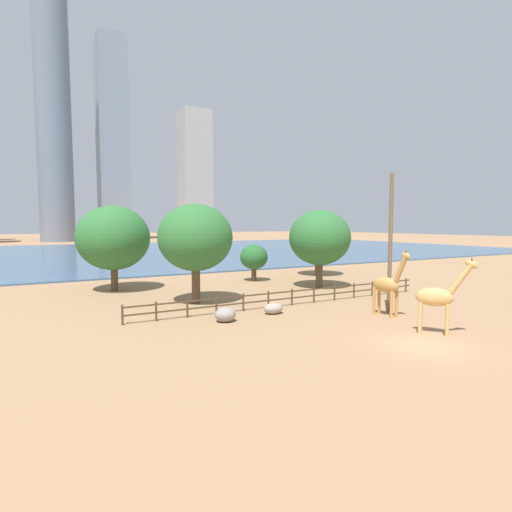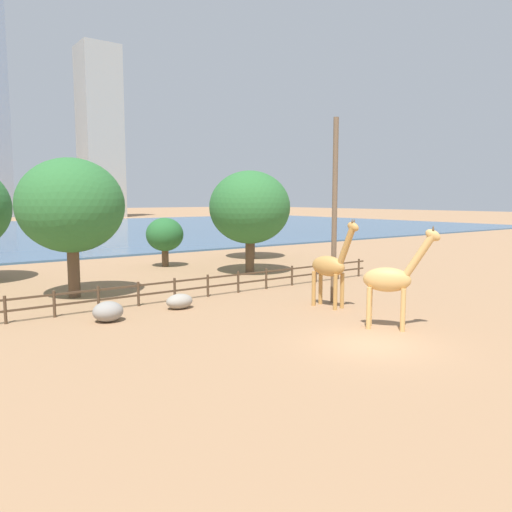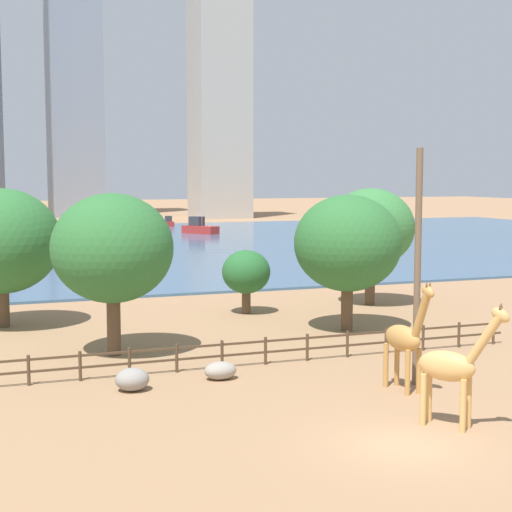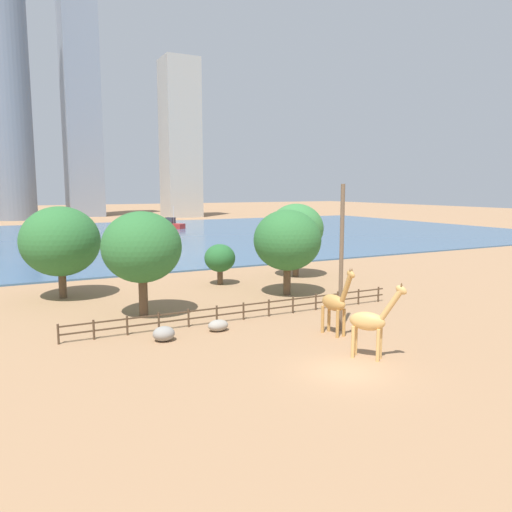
{
  "view_description": "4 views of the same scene",
  "coord_description": "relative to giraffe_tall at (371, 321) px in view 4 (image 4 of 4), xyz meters",
  "views": [
    {
      "loc": [
        -17.47,
        -13.71,
        6.36
      ],
      "look_at": [
        -1.41,
        15.66,
        3.67
      ],
      "focal_mm": 28.0,
      "sensor_mm": 36.0,
      "label": 1
    },
    {
      "loc": [
        -14.83,
        -12.6,
        5.67
      ],
      "look_at": [
        -1.75,
        5.19,
        3.12
      ],
      "focal_mm": 35.0,
      "sensor_mm": 36.0,
      "label": 2
    },
    {
      "loc": [
        -13.13,
        -21.52,
        8.73
      ],
      "look_at": [
        0.58,
        15.36,
        4.76
      ],
      "focal_mm": 55.0,
      "sensor_mm": 36.0,
      "label": 3
    },
    {
      "loc": [
        -15.77,
        -20.33,
        9.68
      ],
      "look_at": [
        1.48,
        13.24,
        4.5
      ],
      "focal_mm": 35.0,
      "sensor_mm": 36.0,
      "label": 4
    }
  ],
  "objects": [
    {
      "name": "ground_plane",
      "position": [
        -2.53,
        78.91,
        -2.18
      ],
      "size": [
        400.0,
        400.0,
        0.0
      ],
      "primitive_type": "plane",
      "color": "#9E7551"
    },
    {
      "name": "harbor_water",
      "position": [
        -2.53,
        75.91,
        -2.08
      ],
      "size": [
        180.0,
        86.0,
        0.2
      ],
      "primitive_type": "cube",
      "color": "#3D6084",
      "rests_on": "ground"
    },
    {
      "name": "giraffe_tall",
      "position": [
        0.0,
        0.0,
        0.0
      ],
      "size": [
        2.38,
        2.94,
        4.55
      ],
      "rotation": [
        0.0,
        0.0,
        5.35
      ],
      "color": "tan",
      "rests_on": "ground"
    },
    {
      "name": "giraffe_companion",
      "position": [
        0.96,
        4.66,
        0.01
      ],
      "size": [
        1.07,
        2.97,
        4.69
      ],
      "rotation": [
        0.0,
        0.0,
        4.84
      ],
      "color": "#C18C47",
      "rests_on": "ground"
    },
    {
      "name": "utility_pole",
      "position": [
        1.95,
        5.44,
        2.79
      ],
      "size": [
        0.28,
        0.28,
        9.93
      ],
      "primitive_type": "cylinder",
      "color": "brown",
      "rests_on": "ground"
    },
    {
      "name": "boulder_near_fence",
      "position": [
        -9.48,
        8.6,
        -1.71
      ],
      "size": [
        1.41,
        1.26,
        0.94
      ],
      "primitive_type": "ellipsoid",
      "color": "gray",
      "rests_on": "ground"
    },
    {
      "name": "boulder_by_pole",
      "position": [
        -5.54,
        9.07,
        -1.79
      ],
      "size": [
        1.43,
        1.03,
        0.78
      ],
      "primitive_type": "ellipsoid",
      "color": "gray",
      "rests_on": "ground"
    },
    {
      "name": "enclosure_fence",
      "position": [
        -2.62,
        10.91,
        -1.42
      ],
      "size": [
        26.12,
        0.14,
        1.3
      ],
      "color": "#4C3826",
      "rests_on": "ground"
    },
    {
      "name": "tree_left_large",
      "position": [
        -13.75,
        24.81,
        2.85
      ],
      "size": [
        6.78,
        6.78,
        8.1
      ],
      "color": "brown",
      "rests_on": "ground"
    },
    {
      "name": "tree_center_broad",
      "position": [
        1.06,
        24.18,
        0.48
      ],
      "size": [
        3.1,
        3.1,
        4.09
      ],
      "color": "brown",
      "rests_on": "ground"
    },
    {
      "name": "tree_right_tall",
      "position": [
        10.19,
        24.52,
        3.1
      ],
      "size": [
        5.94,
        5.94,
        7.98
      ],
      "color": "brown",
      "rests_on": "ground"
    },
    {
      "name": "tree_left_small",
      "position": [
        -9.01,
        15.35,
        3.08
      ],
      "size": [
        5.95,
        5.95,
        7.96
      ],
      "color": "brown",
      "rests_on": "ground"
    },
    {
      "name": "tree_right_small",
      "position": [
        4.54,
        16.88,
        2.82
      ],
      "size": [
        6.08,
        6.08,
        7.75
      ],
      "color": "brown",
      "rests_on": "ground"
    },
    {
      "name": "boat_ferry",
      "position": [
        17.66,
        91.71,
        -1.1
      ],
      "size": [
        4.92,
        6.03,
        5.24
      ],
      "rotation": [
        0.0,
        0.0,
        5.28
      ],
      "color": "#B22D28",
      "rests_on": "harbor_water"
    },
    {
      "name": "boat_tug",
      "position": [
        17.55,
        110.96,
        -1.37
      ],
      "size": [
        1.62,
        4.13,
        1.79
      ],
      "rotation": [
        0.0,
        0.0,
        1.53
      ],
      "color": "#B22D28",
      "rests_on": "harbor_water"
    },
    {
      "name": "skyline_tower_needle",
      "position": [
        8.11,
        158.68,
        38.05
      ],
      "size": [
        11.1,
        14.75,
        80.46
      ],
      "primitive_type": "cube",
      "color": "gray",
      "rests_on": "ground"
    },
    {
      "name": "skyline_block_central",
      "position": [
        -13.58,
        146.39,
        40.05
      ],
      "size": [
        11.65,
        11.65,
        84.47
      ],
      "primitive_type": "cylinder",
      "color": "slate",
      "rests_on": "ground"
    },
    {
      "name": "skyline_tower_glass",
      "position": [
        36.0,
        138.78,
        23.3
      ],
      "size": [
        11.25,
        11.38,
        50.95
      ],
      "primitive_type": "cube",
      "color": "#ADA89E",
      "rests_on": "ground"
    }
  ]
}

